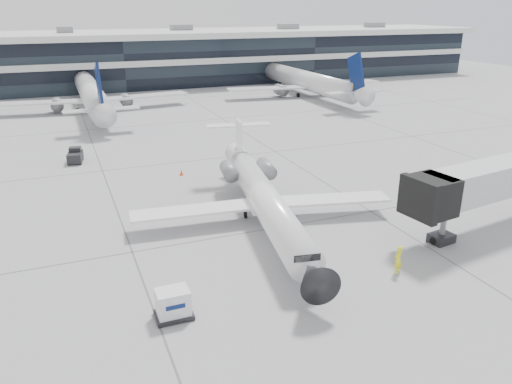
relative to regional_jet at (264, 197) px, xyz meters
name	(u,v)px	position (x,y,z in m)	size (l,w,h in m)	color
ground	(262,230)	(-0.75, -1.52, -2.07)	(220.00, 220.00, 0.00)	#98989A
terminal	(117,62)	(-0.75, 80.48, 2.93)	(170.00, 22.00, 10.00)	black
bg_jet_center	(93,110)	(-8.75, 53.48, -2.07)	(32.00, 40.00, 9.60)	silver
bg_jet_right	(305,95)	(31.25, 53.48, -2.07)	(32.00, 40.00, 9.60)	silver
regional_jet	(264,197)	(0.00, 0.00, 0.00)	(21.04, 26.23, 6.07)	white
jet_bridge	(503,177)	(16.84, -7.55, 1.95)	(17.21, 5.56, 5.52)	#B3B6B8
ramp_worker	(398,259)	(4.85, -10.94, -1.10)	(0.71, 0.47, 1.96)	#FFFC1A
cargo_uld	(173,304)	(-9.82, -10.40, -1.22)	(2.08, 1.55, 1.69)	black
traffic_cone	(181,173)	(-3.32, 14.00, -1.80)	(0.47, 0.47, 0.59)	#FF470D
far_tug	(75,156)	(-13.16, 22.87, -1.36)	(1.91, 2.74, 1.60)	black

